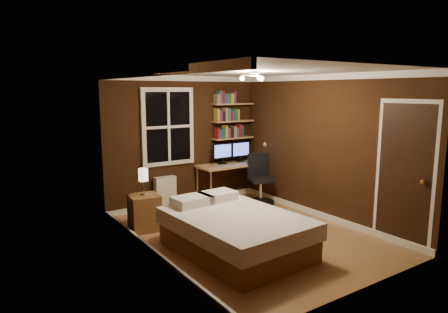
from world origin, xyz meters
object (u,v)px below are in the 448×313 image
bed (234,232)px  monitor_left (222,154)px  bedside_lamp (143,182)px  monitor_right (241,152)px  desk_lamp (263,151)px  nightstand (145,212)px  radiator (165,193)px  office_chair (260,185)px  desk (235,166)px

bed → monitor_left: 2.72m
bedside_lamp → monitor_right: (2.46, 0.75, 0.18)m
bedside_lamp → desk_lamp: desk_lamp is taller
nightstand → radiator: 1.18m
radiator → desk_lamp: size_ratio=1.40×
desk_lamp → office_chair: (-0.35, -0.35, -0.60)m
desk_lamp → office_chair: desk_lamp is taller
desk → desk_lamp: (0.62, -0.14, 0.28)m
bed → nightstand: bearing=111.1°
monitor_right → desk_lamp: (0.42, -0.22, 0.01)m
nightstand → desk: 2.39m
office_chair → bedside_lamp: bearing=-157.7°
desk → monitor_right: bearing=21.5°
desk_lamp → monitor_right: bearing=152.7°
desk → monitor_left: size_ratio=3.64×
monitor_left → desk_lamp: size_ratio=1.00×
desk → office_chair: bearing=-61.2°
desk → monitor_left: bearing=162.4°
radiator → desk_lamp: 2.22m
bedside_lamp → desk_lamp: (2.88, 0.54, 0.19)m
nightstand → monitor_left: (2.01, 0.75, 0.68)m
bed → bedside_lamp: bearing=111.1°
bedside_lamp → monitor_left: (2.01, 0.75, 0.18)m
nightstand → bedside_lamp: bedside_lamp is taller
radiator → monitor_left: monitor_left is taller
radiator → bed: bearing=-92.2°
radiator → desk: bearing=-8.0°
desk → desk_lamp: desk_lamp is taller
monitor_right → office_chair: size_ratio=0.44×
bed → bedside_lamp: 1.75m
desk_lamp → nightstand: bearing=-169.4°
desk_lamp → office_chair: bearing=-134.8°
bedside_lamp → office_chair: 2.57m
monitor_left → monitor_right: bearing=0.0°
nightstand → monitor_left: size_ratio=1.31×
radiator → desk: desk is taller
office_chair → bed: bearing=-118.8°
monitor_left → desk: bearing=-17.6°
desk → desk_lamp: bearing=-12.4°
nightstand → monitor_right: bearing=24.2°
radiator → office_chair: size_ratio=0.63×
monitor_left → office_chair: size_ratio=0.44×
bed → radiator: 2.41m
monitor_left → desk_lamp: desk_lamp is taller
monitor_left → radiator: bearing=174.1°
radiator → monitor_left: size_ratio=1.41×
desk → desk_lamp: 0.70m
bedside_lamp → radiator: bedside_lamp is taller
nightstand → office_chair: office_chair is taller
nightstand → monitor_right: size_ratio=1.31×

